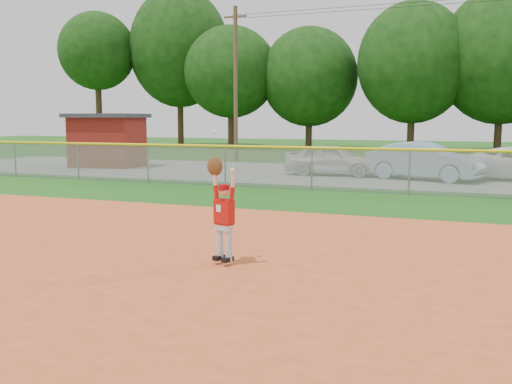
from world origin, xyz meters
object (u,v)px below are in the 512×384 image
(car_blue, at_px, (424,161))
(ballplayer, at_px, (223,210))
(utility_shed, at_px, (108,140))
(car_white_a, at_px, (332,159))

(car_blue, distance_m, ballplayer, 15.61)
(car_blue, distance_m, utility_shed, 16.06)
(car_blue, xyz_separation_m, utility_shed, (-16.02, 0.93, 0.62))
(car_white_a, bearing_deg, car_blue, -99.45)
(utility_shed, bearing_deg, car_white_a, -1.90)
(utility_shed, xyz_separation_m, ballplayer, (14.00, -16.40, -0.44))
(car_blue, height_order, ballplayer, ballplayer)
(car_blue, relative_size, ballplayer, 2.10)
(ballplayer, bearing_deg, car_blue, 82.57)
(car_white_a, height_order, utility_shed, utility_shed)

